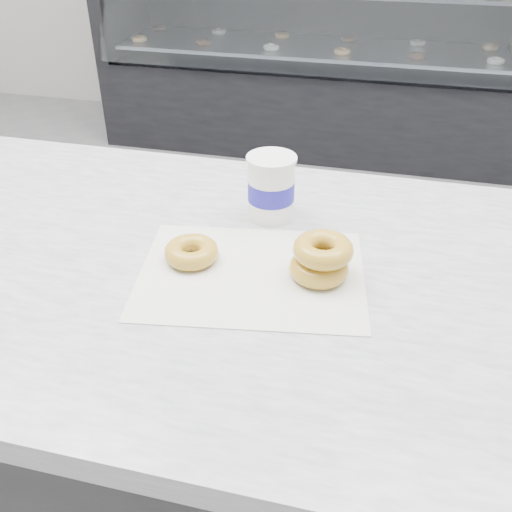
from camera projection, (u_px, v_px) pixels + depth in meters
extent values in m
plane|color=gray|center=(201.00, 374.00, 1.93)|extent=(5.00, 5.00, 0.00)
cube|color=#333335|center=(101.00, 428.00, 1.21)|extent=(3.00, 0.70, 0.86)
cube|color=silver|center=(61.00, 250.00, 0.96)|extent=(3.06, 0.76, 0.04)
cube|color=black|center=(308.00, 103.00, 3.49)|extent=(2.40, 0.70, 0.50)
cube|color=white|center=(304.00, 2.00, 2.89)|extent=(2.28, 0.16, 0.70)
cube|color=silver|center=(311.00, 47.00, 3.31)|extent=(2.20, 0.55, 0.02)
cube|color=silver|center=(252.00, 274.00, 0.87)|extent=(0.38, 0.31, 0.00)
torus|color=gold|center=(191.00, 252.00, 0.89)|extent=(0.10, 0.10, 0.03)
torus|color=gold|center=(319.00, 268.00, 0.85)|extent=(0.09, 0.09, 0.03)
torus|color=gold|center=(323.00, 250.00, 0.84)|extent=(0.11, 0.11, 0.03)
cylinder|color=white|center=(271.00, 188.00, 0.98)|extent=(0.08, 0.08, 0.12)
cylinder|color=white|center=(272.00, 158.00, 0.95)|extent=(0.09, 0.09, 0.01)
cylinder|color=#201B99|center=(271.00, 190.00, 0.99)|extent=(0.08, 0.08, 0.04)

